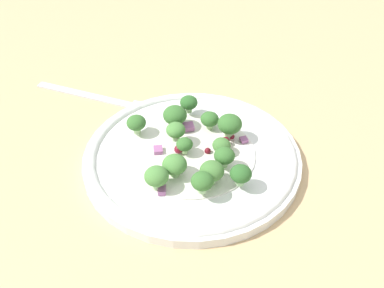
{
  "coord_description": "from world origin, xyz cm",
  "views": [
    {
      "loc": [
        1.22,
        36.64,
        36.24
      ],
      "look_at": [
        -0.87,
        -2.84,
        2.7
      ],
      "focal_mm": 42.05,
      "sensor_mm": 36.0,
      "label": 1
    }
  ],
  "objects": [
    {
      "name": "broccoli_floret_13",
      "position": [
        -1.56,
        4.04,
        3.42
      ],
      "size": [
        2.39,
        2.39,
        2.42
      ],
      "color": "#9EC684",
      "rests_on": "plate"
    },
    {
      "name": "broccoli_floret_0",
      "position": [
        5.68,
        -6.7,
        3.02
      ],
      "size": [
        2.36,
        2.36,
        2.39
      ],
      "color": "#ADD18E",
      "rests_on": "plate"
    },
    {
      "name": "onion_bit_3",
      "position": [
        -7.2,
        -4.5,
        1.69
      ],
      "size": [
        1.06,
        1.12,
        0.4
      ],
      "primitive_type": "cube",
      "rotation": [
        0.0,
        0.0,
        0.26
      ],
      "color": "#A35B93",
      "rests_on": "plate"
    },
    {
      "name": "broccoli_floret_4",
      "position": [
        -3.29,
        -7.39,
        2.71
      ],
      "size": [
        2.28,
        2.28,
        2.31
      ],
      "color": "#ADD18E",
      "rests_on": "plate"
    },
    {
      "name": "broccoli_floret_2",
      "position": [
        0.94,
        -4.65,
        3.34
      ],
      "size": [
        2.29,
        2.29,
        2.31
      ],
      "color": "#8EB77A",
      "rests_on": "plate"
    },
    {
      "name": "onion_bit_2",
      "position": [
        3.09,
        -3.2,
        1.67
      ],
      "size": [
        1.14,
        1.32,
        0.47
      ],
      "primitive_type": "cube",
      "rotation": [
        0.0,
        0.0,
        0.09
      ],
      "color": "#A35B93",
      "rests_on": "plate"
    },
    {
      "name": "onion_bit_0",
      "position": [
        -2.23,
        1.94,
        1.62
      ],
      "size": [
        1.35,
        1.29,
        0.35
      ],
      "primitive_type": "cube",
      "rotation": [
        0.0,
        0.0,
        1.07
      ],
      "color": "#843D75",
      "rests_on": "plate"
    },
    {
      "name": "ground_plane",
      "position": [
        0.0,
        0.0,
        -1.0
      ],
      "size": [
        180.0,
        180.0,
        2.0
      ],
      "primitive_type": "cube",
      "color": "tan"
    },
    {
      "name": "cranberry_0",
      "position": [
        0.72,
        -2.76,
        2.02
      ],
      "size": [
        0.99,
        0.99,
        0.99
      ],
      "primitive_type": "sphere",
      "color": "maroon",
      "rests_on": "plate"
    },
    {
      "name": "broccoli_floret_11",
      "position": [
        -4.27,
        -2.55,
        2.55
      ],
      "size": [
        2.13,
        2.13,
        2.15
      ],
      "color": "#ADD18E",
      "rests_on": "plate"
    },
    {
      "name": "fork",
      "position": [
        11.12,
        -16.38,
        0.25
      ],
      "size": [
        17.72,
        9.23,
        0.5
      ],
      "color": "silver",
      "rests_on": "ground_plane"
    },
    {
      "name": "broccoli_floret_9",
      "position": [
        1.23,
        0.83,
        2.89
      ],
      "size": [
        2.74,
        2.74,
        2.77
      ],
      "color": "#9EC684",
      "rests_on": "plate"
    },
    {
      "name": "onion_bit_5",
      "position": [
        0.72,
        -8.18,
        1.53
      ],
      "size": [
        1.34,
        1.26,
        0.35
      ],
      "primitive_type": "cube",
      "rotation": [
        0.0,
        0.0,
        2.82
      ],
      "color": "#843D75",
      "rests_on": "plate"
    },
    {
      "name": "broccoli_floret_7",
      "position": [
        -0.11,
        -2.68,
        2.78
      ],
      "size": [
        1.93,
        1.93,
        1.95
      ],
      "color": "#ADD18E",
      "rests_on": "plate"
    },
    {
      "name": "broccoli_floret_8",
      "position": [
        -5.71,
        2.96,
        3.23
      ],
      "size": [
        2.35,
        2.35,
        2.38
      ],
      "color": "#8EB77A",
      "rests_on": "plate"
    },
    {
      "name": "plate",
      "position": [
        -0.87,
        -2.84,
        0.86
      ],
      "size": [
        25.56,
        25.56,
        1.7
      ],
      "color": "white",
      "rests_on": "ground_plane"
    },
    {
      "name": "dressing_pool",
      "position": [
        -0.87,
        -2.84,
        1.3
      ],
      "size": [
        14.83,
        14.83,
        0.2
      ],
      "primitive_type": "cylinder",
      "color": "white",
      "rests_on": "plate"
    },
    {
      "name": "broccoli_floret_3",
      "position": [
        0.98,
        -7.69,
        3.25
      ],
      "size": [
        2.95,
        2.95,
        2.99
      ],
      "color": "#ADD18E",
      "rests_on": "plate"
    },
    {
      "name": "broccoli_floret_5",
      "position": [
        -5.49,
        -5.24,
        3.5
      ],
      "size": [
        2.94,
        2.94,
        2.98
      ],
      "color": "#9EC684",
      "rests_on": "plate"
    },
    {
      "name": "broccoli_floret_10",
      "position": [
        -0.86,
        -10.45,
        3.14
      ],
      "size": [
        2.25,
        2.25,
        2.28
      ],
      "color": "#8EB77A",
      "rests_on": "plate"
    },
    {
      "name": "broccoli_floret_6",
      "position": [
        -4.3,
        -0.36,
        3.19
      ],
      "size": [
        2.33,
        2.33,
        2.36
      ],
      "color": "#8EB77A",
      "rests_on": "plate"
    },
    {
      "name": "onion_bit_4",
      "position": [
        2.67,
        3.26,
        1.6
      ],
      "size": [
        0.88,
        1.19,
        0.57
      ],
      "primitive_type": "cube",
      "rotation": [
        0.0,
        0.0,
        3.1
      ],
      "color": "#A35B93",
      "rests_on": "plate"
    },
    {
      "name": "onion_bit_1",
      "position": [
        -0.62,
        -7.23,
        1.83
      ],
      "size": [
        1.55,
        1.5,
        0.6
      ],
      "primitive_type": "cube",
      "rotation": [
        0.0,
        0.0,
        1.74
      ],
      "color": "#A35B93",
      "rests_on": "plate"
    },
    {
      "name": "cranberry_3",
      "position": [
        -2.7,
        -2.75,
        1.65
      ],
      "size": [
        0.76,
        0.76,
        0.76
      ],
      "primitive_type": "sphere",
      "color": "maroon",
      "rests_on": "plate"
    },
    {
      "name": "cranberry_2",
      "position": [
        -4.93,
        -3.96,
        2.09
      ],
      "size": [
        0.95,
        0.95,
        0.95
      ],
      "primitive_type": "sphere",
      "color": "maroon",
      "rests_on": "plate"
    },
    {
      "name": "cranberry_1",
      "position": [
        -5.78,
        -4.96,
        1.86
      ],
      "size": [
        0.71,
        0.71,
        0.71
      ],
      "primitive_type": "sphere",
      "color": "maroon",
      "rests_on": "plate"
    },
    {
      "name": "broccoli_floret_1",
      "position": [
        3.16,
        2.72,
        3.09
      ],
      "size": [
        2.62,
        2.62,
        2.65
      ],
      "color": "#9EC684",
      "rests_on": "plate"
    },
    {
      "name": "broccoli_floret_12",
      "position": [
        -2.72,
        2.21,
        3.07
      ],
      "size": [
        2.65,
        2.65,
        2.69
      ],
      "color": "#9EC684",
      "rests_on": "plate"
    }
  ]
}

